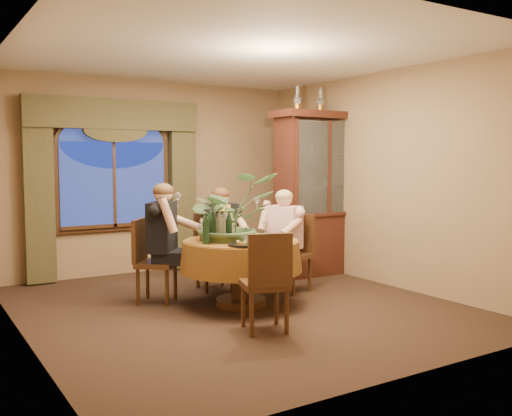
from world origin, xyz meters
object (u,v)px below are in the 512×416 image
stoneware_vase (228,226)px  oil_lamp_center (320,100)px  china_cabinet (320,193)px  chair_right (291,254)px  wine_bottle_0 (210,226)px  olive_bowl (246,238)px  chair_front_left (265,282)px  person_scarf (220,238)px  oil_lamp_left (297,98)px  dining_table (241,273)px  person_back (162,243)px  wine_bottle_4 (206,229)px  person_pink (285,241)px  wine_bottle_3 (213,227)px  wine_bottle_2 (219,226)px  wine_bottle_5 (229,227)px  centerpiece_plant (230,183)px  chair_back_right (215,252)px  wine_bottle_1 (206,227)px  chair_back (157,261)px  oil_lamp_right (342,102)px

stoneware_vase → oil_lamp_center: bearing=23.7°
china_cabinet → chair_right: china_cabinet is taller
wine_bottle_0 → olive_bowl: bearing=-29.4°
chair_front_left → person_scarf: bearing=92.0°
china_cabinet → wine_bottle_0: bearing=-158.8°
oil_lamp_left → oil_lamp_center: (0.41, 0.00, 0.00)m
chair_right → stoneware_vase: (-0.97, -0.13, 0.42)m
chair_front_left → olive_bowl: bearing=87.3°
dining_table → person_back: (-0.71, 0.58, 0.32)m
china_cabinet → wine_bottle_4: 2.65m
person_pink → wine_bottle_0: bearing=77.2°
wine_bottle_3 → wine_bottle_4: same height
wine_bottle_2 → wine_bottle_5: 0.11m
chair_right → centerpiece_plant: (-0.97, -0.18, 0.91)m
person_scarf → chair_right: bearing=152.2°
oil_lamp_center → wine_bottle_4: oil_lamp_center is taller
chair_right → wine_bottle_5: size_ratio=2.91×
oil_lamp_center → chair_back_right: size_ratio=0.35×
person_scarf → wine_bottle_2: 0.98m
stoneware_vase → centerpiece_plant: (0.00, -0.04, 0.49)m
oil_lamp_center → wine_bottle_3: oil_lamp_center is taller
oil_lamp_center → wine_bottle_4: size_ratio=1.03×
stoneware_vase → person_scarf: bearing=68.2°
person_pink → wine_bottle_4: (-1.30, -0.40, 0.27)m
dining_table → wine_bottle_3: (-0.36, -0.01, 0.54)m
china_cabinet → centerpiece_plant: (-2.00, -0.92, 0.22)m
chair_back_right → wine_bottle_5: 1.06m
stoneware_vase → centerpiece_plant: 0.49m
chair_right → person_pink: (-0.06, 0.05, 0.16)m
oil_lamp_center → wine_bottle_1: oil_lamp_center is taller
olive_bowl → wine_bottle_5: 0.26m
oil_lamp_left → chair_back: 3.06m
person_scarf → wine_bottle_3: bearing=70.1°
dining_table → oil_lamp_right: oil_lamp_right is taller
chair_right → wine_bottle_2: wine_bottle_2 is taller
chair_back_right → centerpiece_plant: bearing=82.6°
oil_lamp_right → wine_bottle_2: bearing=-159.0°
china_cabinet → oil_lamp_left: size_ratio=6.85×
chair_right → wine_bottle_2: (-1.14, -0.24, 0.44)m
oil_lamp_right → wine_bottle_4: bearing=-158.5°
chair_back → wine_bottle_4: bearing=60.2°
chair_front_left → chair_right: bearing=63.4°
oil_lamp_left → wine_bottle_3: (-1.87, -1.02, -1.59)m
centerpiece_plant → chair_right: bearing=10.3°
centerpiece_plant → chair_front_left: bearing=-101.2°
centerpiece_plant → person_scarf: bearing=69.3°
chair_back_right → chair_back: same height
chair_front_left → chair_back: bearing=123.5°
wine_bottle_3 → wine_bottle_4: size_ratio=1.00×
oil_lamp_left → wine_bottle_0: 2.56m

